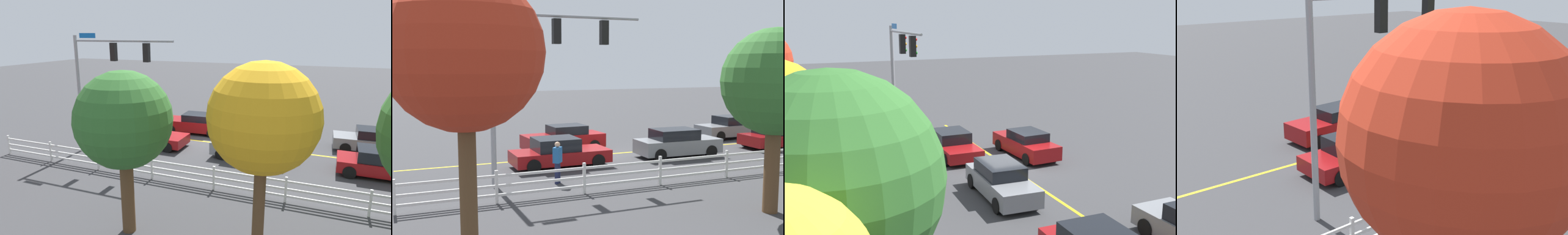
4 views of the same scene
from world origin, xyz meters
TOP-DOWN VIEW (x-y plane):
  - ground_plane at (0.00, 0.00)m, footprint 120.00×120.00m
  - lane_center_stripe at (-4.00, 0.00)m, footprint 28.00×0.16m
  - signal_assembly at (4.56, 4.31)m, footprint 6.40×0.38m
  - car_0 at (-10.18, 2.01)m, footprint 3.92×2.04m
  - car_1 at (1.29, -1.73)m, footprint 4.52×2.03m
  - car_2 at (-3.56, 2.03)m, footprint 4.40×1.96m
  - car_3 at (-10.35, -1.94)m, footprint 4.50×1.98m
  - car_4 at (2.86, 1.96)m, footprint 4.53×1.98m
  - pedestrian at (3.93, 4.84)m, footprint 0.46×0.47m
  - white_rail_fence at (-3.00, 6.61)m, footprint 26.10×0.10m
  - tree_1 at (8.38, 11.40)m, footprint 3.67×3.67m
  - tree_4 at (-1.20, 10.98)m, footprint 3.39×3.39m

SIDE VIEW (x-z plane):
  - ground_plane at x=0.00m, z-range 0.00..0.00m
  - lane_center_stripe at x=-4.00m, z-range 0.00..0.01m
  - white_rail_fence at x=-3.00m, z-range 0.03..1.18m
  - car_4 at x=2.86m, z-range -0.03..1.34m
  - car_0 at x=-10.18m, z-range -0.04..1.37m
  - car_1 at x=1.29m, z-range -0.02..1.41m
  - car_3 at x=-10.35m, z-range -0.02..1.43m
  - car_2 at x=-3.56m, z-range -0.02..1.44m
  - pedestrian at x=3.93m, z-range 0.08..1.77m
  - tree_4 at x=-1.20m, z-range 1.21..7.12m
  - signal_assembly at x=4.56m, z-range 1.40..8.49m
  - tree_1 at x=8.38m, z-range 1.56..8.42m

